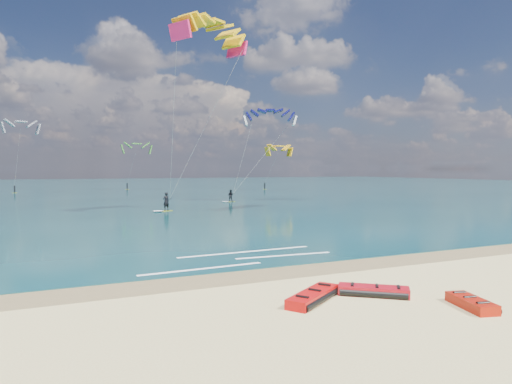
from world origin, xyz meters
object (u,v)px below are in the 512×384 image
at_px(packed_kite_mid, 373,295).
at_px(packed_kite_right, 471,308).
at_px(packed_kite_left, 313,301).
at_px(kitesurfer_main, 188,111).
at_px(kitesurfer_far, 252,149).

distance_m(packed_kite_mid, packed_kite_right, 3.23).
bearing_deg(packed_kite_left, kitesurfer_main, 47.69).
distance_m(packed_kite_mid, kitesurfer_far, 46.66).
height_order(packed_kite_left, kitesurfer_main, kitesurfer_main).
height_order(packed_kite_left, kitesurfer_far, kitesurfer_far).
height_order(kitesurfer_main, kitesurfer_far, kitesurfer_main).
bearing_deg(packed_kite_right, packed_kite_left, 71.77).
xyz_separation_m(kitesurfer_main, kitesurfer_far, (12.18, 11.70, -3.20)).
relative_size(packed_kite_right, kitesurfer_far, 0.15).
height_order(packed_kite_left, packed_kite_mid, packed_kite_left).
bearing_deg(kitesurfer_far, packed_kite_right, -107.25).
xyz_separation_m(packed_kite_right, kitesurfer_far, (12.51, 46.29, 7.29)).
bearing_deg(kitesurfer_main, packed_kite_mid, -121.86).
bearing_deg(packed_kite_mid, packed_kite_left, -148.21).
bearing_deg(packed_kite_left, packed_kite_mid, -40.77).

